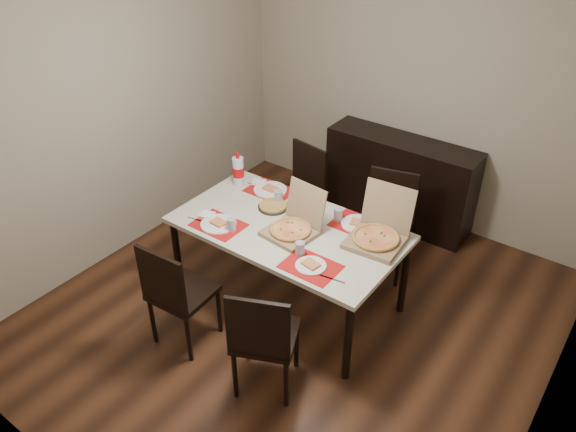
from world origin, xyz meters
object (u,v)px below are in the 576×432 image
at_px(pizza_box_center, 293,227).
at_px(soda_bottle, 238,171).
at_px(chair_near_right, 263,337).
at_px(dining_table, 288,234).
at_px(chair_near_left, 176,292).
at_px(sideboard, 399,181).
at_px(dip_bowl, 311,220).
at_px(chair_far_left, 300,189).
at_px(chair_far_right, 388,218).

distance_m(pizza_box_center, soda_bottle, 0.90).
distance_m(chair_near_right, pizza_box_center, 0.94).
bearing_deg(dining_table, chair_near_left, -112.76).
bearing_deg(sideboard, dip_bowl, -92.19).
bearing_deg(dining_table, chair_near_right, -63.77).
bearing_deg(soda_bottle, chair_far_left, 66.00).
bearing_deg(pizza_box_center, chair_far_right, 70.07).
bearing_deg(soda_bottle, pizza_box_center, -21.87).
xyz_separation_m(chair_near_right, pizza_box_center, (-0.34, 0.82, 0.30)).
height_order(chair_far_left, chair_far_right, same).
height_order(sideboard, dip_bowl, sideboard).
bearing_deg(sideboard, chair_near_left, -101.82).
bearing_deg(chair_near_left, chair_far_right, 65.93).
bearing_deg(chair_far_right, dining_table, -115.33).
height_order(dip_bowl, soda_bottle, soda_bottle).
relative_size(dining_table, dip_bowl, 17.64).
bearing_deg(chair_near_right, chair_far_left, 117.79).
relative_size(chair_near_right, chair_far_right, 1.00).
height_order(pizza_box_center, dip_bowl, pizza_box_center).
distance_m(chair_far_left, pizza_box_center, 1.12).
bearing_deg(pizza_box_center, dip_bowl, 84.37).
bearing_deg(chair_far_left, pizza_box_center, -58.01).
relative_size(chair_far_right, dip_bowl, 9.11).
bearing_deg(dip_bowl, dining_table, -122.46).
bearing_deg(chair_near_left, pizza_box_center, 61.59).
xyz_separation_m(sideboard, dining_table, (-0.16, -1.67, 0.23)).
height_order(chair_near_left, chair_near_right, same).
xyz_separation_m(chair_far_right, dip_bowl, (-0.32, -0.74, 0.25)).
bearing_deg(soda_bottle, chair_near_right, -44.52).
xyz_separation_m(sideboard, chair_far_right, (0.27, -0.77, 0.06)).
bearing_deg(soda_bottle, chair_near_left, -72.30).
distance_m(dining_table, chair_far_left, 1.02).
height_order(sideboard, chair_near_left, chair_near_left).
distance_m(dining_table, chair_near_right, 0.98).
distance_m(chair_far_left, chair_far_right, 0.92).
height_order(sideboard, pizza_box_center, pizza_box_center).
relative_size(chair_far_left, dip_bowl, 9.11).
height_order(chair_far_left, soda_bottle, soda_bottle).
distance_m(chair_near_right, chair_far_right, 1.77).
bearing_deg(chair_far_left, sideboard, 50.61).
distance_m(chair_near_left, chair_near_right, 0.80).
bearing_deg(dip_bowl, soda_bottle, 171.62).
bearing_deg(pizza_box_center, chair_near_right, -67.31).
xyz_separation_m(dining_table, dip_bowl, (0.10, 0.16, 0.08)).
distance_m(chair_near_left, soda_bottle, 1.29).
xyz_separation_m(sideboard, soda_bottle, (-0.91, -1.38, 0.43)).
height_order(dining_table, soda_bottle, soda_bottle).
xyz_separation_m(chair_near_left, pizza_box_center, (0.46, 0.85, 0.30)).
relative_size(chair_near_left, chair_near_right, 1.00).
height_order(dining_table, chair_far_right, chair_far_right).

